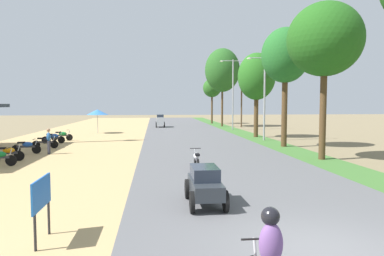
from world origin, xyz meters
The scene contains 21 objects.
ground_plane centered at (0.00, 0.00, 0.00)m, with size 180.00×180.00×0.00m, color #7A6B4C.
road_strip centered at (0.00, 0.00, 0.04)m, with size 9.00×140.00×0.08m, color #565659.
parked_motorbike_third centered at (-11.63, 13.30, 0.55)m, with size 1.80×0.54×0.94m.
parked_motorbike_fourth centered at (-11.61, 16.12, 0.55)m, with size 1.80×0.54×0.94m.
parked_motorbike_fifth centered at (-11.23, 18.73, 0.55)m, with size 1.80×0.54×0.94m.
parked_motorbike_sixth centered at (-11.56, 21.95, 0.55)m, with size 1.80×0.54×0.94m.
parked_motorbike_seventh centered at (-11.38, 23.88, 0.55)m, with size 1.80×0.54×0.94m.
street_signboard centered at (-6.16, 1.27, 1.11)m, with size 0.06×1.30×1.50m.
vendor_umbrella centered at (-9.55, 31.11, 2.31)m, with size 2.20×2.20×2.52m.
pedestrian_on_shoulder centered at (-10.17, 15.83, 0.96)m, with size 0.39×0.43×1.62m.
median_tree_second centered at (5.91, 12.07, 6.76)m, with size 4.16×4.16×8.80m.
median_tree_third centered at (5.92, 18.06, 6.66)m, with size 3.47×3.47×8.67m.
median_tree_fourth centered at (5.98, 25.48, 5.71)m, with size 3.51×3.51×7.89m.
median_tree_fifth centered at (5.69, 40.81, 7.71)m, with size 4.74×4.74×10.62m.
median_tree_sixth centered at (5.42, 47.82, 5.56)m, with size 2.83×2.83×7.00m.
streetlamp_near centered at (5.80, 22.44, 4.23)m, with size 3.16×0.20×7.16m.
streetlamp_mid centered at (5.80, 34.69, 4.84)m, with size 3.16×0.20×8.36m.
utility_pole_near centered at (8.09, 39.59, 4.35)m, with size 1.80×0.20×8.33m.
car_sedan_charcoal centered at (-2.01, 3.83, 0.74)m, with size 1.10×2.26×1.19m.
car_van_silver centered at (-2.81, 39.79, 1.02)m, with size 1.19×2.41×1.67m.
motorbike_ahead_second centered at (-1.54, 9.96, 0.57)m, with size 0.54×1.80×0.94m.
Camera 1 is at (-3.57, -6.99, 3.27)m, focal length 33.05 mm.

